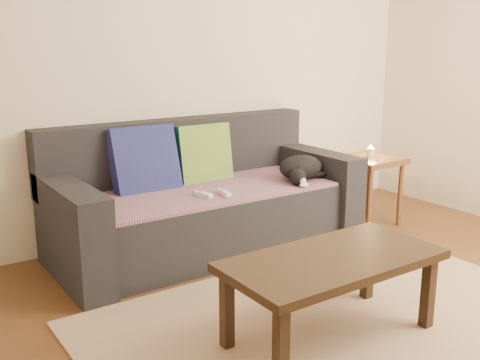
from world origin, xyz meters
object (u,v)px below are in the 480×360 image
Objects in this scene: cat at (301,168)px; coffee_table at (332,267)px; sofa at (204,204)px; wii_remote_b at (224,193)px; wii_remote_a at (203,195)px; side_table at (369,169)px.

cat is 0.39× the size of coffee_table.
sofa is 5.13× the size of cat.
sofa is 0.32m from wii_remote_b.
cat is 0.82m from wii_remote_a.
sofa is 1.36m from side_table.
coffee_table is at bearing -133.51° from cat.
cat is at bearing -78.80° from wii_remote_b.
wii_remote_b is (-0.68, -0.04, -0.07)m from cat.
sofa is 1.44m from coffee_table.
cat is (0.66, -0.24, 0.22)m from sofa.
sofa is at bearing 84.17° from coffee_table.
coffee_table is (-1.47, -1.15, -0.07)m from side_table.
sofa is 14.00× the size of wii_remote_b.
cat reaches higher than side_table.
cat is 0.68m from wii_remote_b.
wii_remote_b is (0.14, -0.04, 0.00)m from wii_remote_a.
coffee_table is at bearing -142.10° from side_table.
sofa is 1.98× the size of coffee_table.
cat is at bearing -102.68° from wii_remote_a.
sofa reaches higher than wii_remote_a.
sofa is at bearing 5.65° from wii_remote_b.
coffee_table is (-0.13, -1.15, -0.09)m from wii_remote_b.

